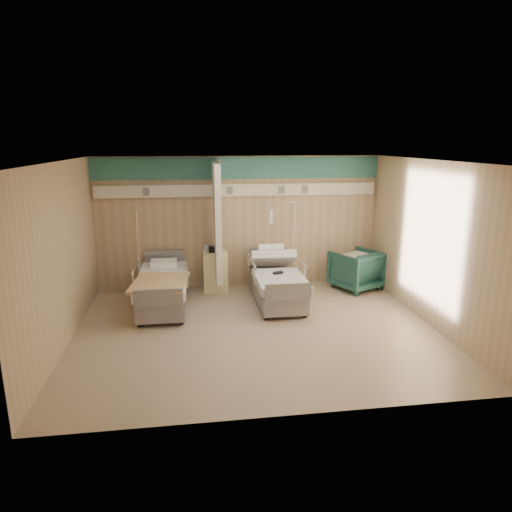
{
  "coord_description": "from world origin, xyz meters",
  "views": [
    {
      "loc": [
        -1.01,
        -7.08,
        3.11
      ],
      "look_at": [
        0.09,
        0.6,
        1.14
      ],
      "focal_mm": 32.0,
      "sensor_mm": 36.0,
      "label": 1
    }
  ],
  "objects_px": {
    "bed_left": "(163,292)",
    "iv_stand_left": "(141,278)",
    "bed_right": "(277,287)",
    "iv_stand_right": "(293,271)",
    "bedside_cabinet": "(215,271)",
    "visitor_armchair": "(356,270)"
  },
  "relations": [
    {
      "from": "bed_right",
      "to": "iv_stand_right",
      "type": "bearing_deg",
      "value": 57.36
    },
    {
      "from": "bedside_cabinet",
      "to": "iv_stand_right",
      "type": "xyz_separation_m",
      "value": [
        1.66,
        -0.11,
        -0.04
      ]
    },
    {
      "from": "iv_stand_left",
      "to": "bed_right",
      "type": "bearing_deg",
      "value": -16.38
    },
    {
      "from": "visitor_armchair",
      "to": "bed_left",
      "type": "bearing_deg",
      "value": -17.0
    },
    {
      "from": "bed_left",
      "to": "iv_stand_left",
      "type": "height_order",
      "value": "iv_stand_left"
    },
    {
      "from": "bed_right",
      "to": "iv_stand_left",
      "type": "xyz_separation_m",
      "value": [
        -2.68,
        0.79,
        0.05
      ]
    },
    {
      "from": "bedside_cabinet",
      "to": "iv_stand_right",
      "type": "distance_m",
      "value": 1.66
    },
    {
      "from": "bed_right",
      "to": "iv_stand_left",
      "type": "bearing_deg",
      "value": 163.62
    },
    {
      "from": "bed_right",
      "to": "visitor_armchair",
      "type": "relative_size",
      "value": 2.33
    },
    {
      "from": "bed_right",
      "to": "bedside_cabinet",
      "type": "bearing_deg",
      "value": 141.95
    },
    {
      "from": "bed_right",
      "to": "iv_stand_right",
      "type": "height_order",
      "value": "iv_stand_right"
    },
    {
      "from": "bed_right",
      "to": "iv_stand_right",
      "type": "relative_size",
      "value": 1.14
    },
    {
      "from": "visitor_armchair",
      "to": "iv_stand_right",
      "type": "relative_size",
      "value": 0.49
    },
    {
      "from": "bedside_cabinet",
      "to": "iv_stand_left",
      "type": "relative_size",
      "value": 0.47
    },
    {
      "from": "visitor_armchair",
      "to": "iv_stand_right",
      "type": "distance_m",
      "value": 1.36
    },
    {
      "from": "visitor_armchair",
      "to": "iv_stand_left",
      "type": "distance_m",
      "value": 4.53
    },
    {
      "from": "bed_left",
      "to": "iv_stand_left",
      "type": "xyz_separation_m",
      "value": [
        -0.48,
        0.79,
        0.05
      ]
    },
    {
      "from": "bed_left",
      "to": "visitor_armchair",
      "type": "relative_size",
      "value": 2.33
    },
    {
      "from": "bedside_cabinet",
      "to": "bed_right",
      "type": "bearing_deg",
      "value": -38.05
    },
    {
      "from": "bed_left",
      "to": "bedside_cabinet",
      "type": "height_order",
      "value": "bedside_cabinet"
    },
    {
      "from": "bedside_cabinet",
      "to": "iv_stand_left",
      "type": "distance_m",
      "value": 1.54
    },
    {
      "from": "visitor_armchair",
      "to": "iv_stand_left",
      "type": "height_order",
      "value": "iv_stand_left"
    }
  ]
}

